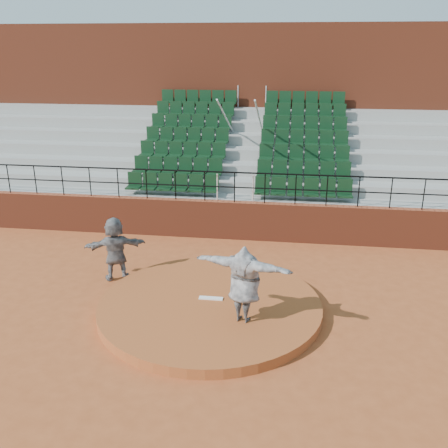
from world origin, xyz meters
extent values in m
plane|color=#A34D24|center=(0.00, 0.00, 0.00)|extent=(90.00, 90.00, 0.00)
cylinder|color=#A14E24|center=(0.00, 0.00, 0.12)|extent=(5.50, 5.50, 0.25)
cube|color=white|center=(0.00, 0.15, 0.27)|extent=(0.60, 0.15, 0.03)
cube|color=maroon|center=(0.00, 5.00, 0.65)|extent=(24.00, 0.30, 1.30)
cylinder|color=black|center=(0.00, 5.00, 2.30)|extent=(24.00, 0.05, 0.05)
cylinder|color=black|center=(0.00, 5.00, 1.80)|extent=(24.00, 0.04, 0.04)
cylinder|color=black|center=(-8.00, 5.00, 1.80)|extent=(0.04, 0.04, 1.00)
cylinder|color=black|center=(-7.00, 5.00, 1.80)|extent=(0.04, 0.04, 1.00)
cylinder|color=black|center=(-6.00, 5.00, 1.80)|extent=(0.04, 0.04, 1.00)
cylinder|color=black|center=(-5.00, 5.00, 1.80)|extent=(0.04, 0.04, 1.00)
cylinder|color=black|center=(-4.00, 5.00, 1.80)|extent=(0.04, 0.04, 1.00)
cylinder|color=black|center=(-3.00, 5.00, 1.80)|extent=(0.04, 0.04, 1.00)
cylinder|color=black|center=(-2.00, 5.00, 1.80)|extent=(0.04, 0.04, 1.00)
cylinder|color=black|center=(-1.00, 5.00, 1.80)|extent=(0.04, 0.04, 1.00)
cylinder|color=black|center=(0.00, 5.00, 1.80)|extent=(0.04, 0.04, 1.00)
cylinder|color=black|center=(1.00, 5.00, 1.80)|extent=(0.04, 0.04, 1.00)
cylinder|color=black|center=(2.00, 5.00, 1.80)|extent=(0.04, 0.04, 1.00)
cylinder|color=black|center=(3.00, 5.00, 1.80)|extent=(0.04, 0.04, 1.00)
cylinder|color=black|center=(4.00, 5.00, 1.80)|extent=(0.04, 0.04, 1.00)
cylinder|color=black|center=(5.00, 5.00, 1.80)|extent=(0.04, 0.04, 1.00)
cylinder|color=black|center=(6.00, 5.00, 1.80)|extent=(0.04, 0.04, 1.00)
cube|color=gray|center=(0.00, 5.58, 0.65)|extent=(24.00, 0.85, 1.30)
cube|color=black|center=(-2.25, 5.59, 1.66)|extent=(3.30, 0.48, 0.72)
cube|color=black|center=(2.25, 5.59, 1.66)|extent=(3.30, 0.48, 0.72)
cube|color=gray|center=(0.00, 6.43, 0.85)|extent=(24.00, 0.85, 1.70)
cube|color=black|center=(-2.25, 6.44, 2.06)|extent=(3.30, 0.48, 0.72)
cube|color=black|center=(2.25, 6.44, 2.06)|extent=(3.30, 0.48, 0.72)
cube|color=gray|center=(0.00, 7.28, 1.05)|extent=(24.00, 0.85, 2.10)
cube|color=black|center=(-2.25, 7.29, 2.46)|extent=(3.30, 0.48, 0.72)
cube|color=black|center=(2.25, 7.29, 2.46)|extent=(3.30, 0.48, 0.72)
cube|color=gray|center=(0.00, 8.12, 1.25)|extent=(24.00, 0.85, 2.50)
cube|color=black|center=(-2.25, 8.13, 2.86)|extent=(3.30, 0.48, 0.72)
cube|color=black|center=(2.25, 8.13, 2.86)|extent=(3.30, 0.48, 0.72)
cube|color=gray|center=(0.00, 8.97, 1.45)|extent=(24.00, 0.85, 2.90)
cube|color=black|center=(-2.25, 8.98, 3.26)|extent=(3.30, 0.48, 0.72)
cube|color=black|center=(2.25, 8.98, 3.26)|extent=(3.30, 0.48, 0.72)
cube|color=gray|center=(0.00, 9.82, 1.65)|extent=(24.00, 0.85, 3.30)
cube|color=black|center=(-2.25, 9.83, 3.66)|extent=(3.30, 0.48, 0.72)
cube|color=black|center=(2.25, 9.83, 3.66)|extent=(3.30, 0.48, 0.72)
cube|color=gray|center=(0.00, 10.68, 1.85)|extent=(24.00, 0.85, 3.70)
cube|color=black|center=(-2.25, 10.69, 4.06)|extent=(3.30, 0.48, 0.72)
cube|color=black|center=(2.25, 10.69, 4.06)|extent=(3.30, 0.48, 0.72)
cylinder|color=silver|center=(-0.60, 8.12, 3.40)|extent=(0.06, 5.97, 2.46)
cylinder|color=silver|center=(0.60, 8.12, 3.40)|extent=(0.06, 5.97, 2.46)
cube|color=maroon|center=(0.00, 12.60, 3.55)|extent=(24.00, 3.00, 7.10)
imported|color=black|center=(0.91, -0.74, 1.17)|extent=(2.34, 1.18, 1.84)
imported|color=black|center=(-2.89, 1.44, 0.91)|extent=(1.76, 1.12, 1.82)
camera|label=1|loc=(1.87, -10.78, 6.22)|focal=40.00mm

